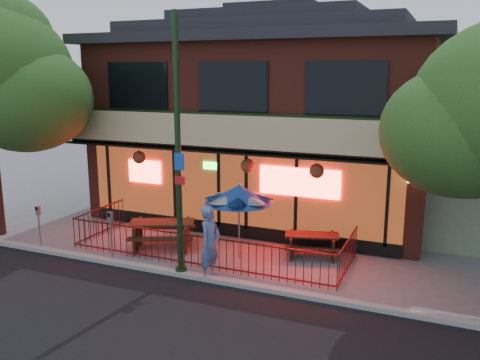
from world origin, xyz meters
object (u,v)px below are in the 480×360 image
object	(u,v)px
picnic_table_right	(312,242)
parking_meter_far	(39,220)
picnic_table_left	(162,230)
pedestrian	(210,243)
street_light	(178,162)
patio_umbrella	(239,194)
parking_meter_near	(111,228)

from	to	relation	value
picnic_table_right	parking_meter_far	world-z (taller)	parking_meter_far
picnic_table_left	pedestrian	bearing A→B (deg)	-33.36
street_light	patio_umbrella	world-z (taller)	street_light
parking_meter_far	picnic_table_right	bearing A→B (deg)	19.37
parking_meter_far	pedestrian	bearing A→B (deg)	0.49
street_light	parking_meter_near	world-z (taller)	street_light
picnic_table_right	pedestrian	bearing A→B (deg)	-126.90
patio_umbrella	street_light	bearing A→B (deg)	-118.33
picnic_table_right	parking_meter_near	bearing A→B (deg)	-151.89
picnic_table_right	street_light	bearing A→B (deg)	-136.38
picnic_table_right	parking_meter_near	distance (m)	5.97
patio_umbrella	parking_meter_far	bearing A→B (deg)	-163.27
picnic_table_left	parking_meter_near	distance (m)	1.89
patio_umbrella	parking_meter_near	world-z (taller)	patio_umbrella
picnic_table_left	street_light	bearing A→B (deg)	-46.27
picnic_table_right	parking_meter_far	distance (m)	8.46
pedestrian	parking_meter_far	bearing A→B (deg)	96.35
picnic_table_left	patio_umbrella	size ratio (longest dim) A/B	1.06
picnic_table_right	parking_meter_far	xyz separation A→B (m)	(-7.97, -2.80, 0.52)
pedestrian	street_light	bearing A→B (deg)	99.32
street_light	parking_meter_near	bearing A→B (deg)	179.94
picnic_table_left	parking_meter_far	world-z (taller)	parking_meter_far
pedestrian	parking_meter_far	world-z (taller)	pedestrian
picnic_table_left	picnic_table_right	bearing A→B (deg)	13.55
picnic_table_left	pedestrian	world-z (taller)	pedestrian
parking_meter_far	street_light	bearing A→B (deg)	-0.03
street_light	pedestrian	size ratio (longest dim) A/B	3.45
picnic_table_right	parking_meter_near	xyz separation A→B (m)	(-5.24, -2.80, 0.60)
street_light	patio_umbrella	size ratio (longest dim) A/B	3.03
pedestrian	parking_meter_far	distance (m)	5.90
street_light	pedestrian	world-z (taller)	street_light
patio_umbrella	parking_meter_far	size ratio (longest dim) A/B	1.61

